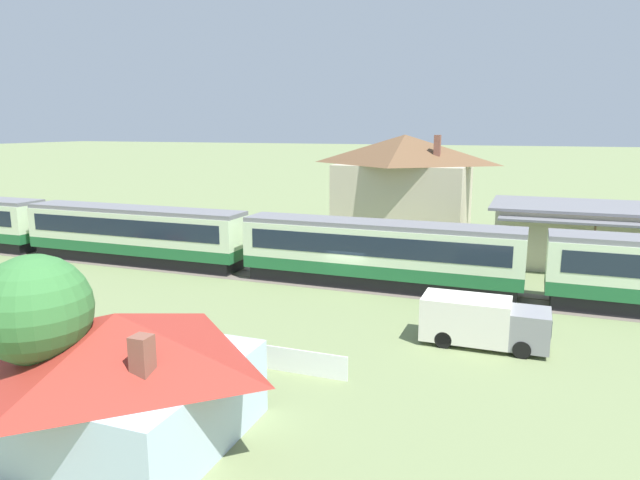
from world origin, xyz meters
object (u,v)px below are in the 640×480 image
(cottage_red_roof_3, at_px, (119,374))
(yard_tree_0, at_px, (36,311))
(parked_car_red, at_px, (7,282))
(station_building, at_px, (587,234))
(station_house_brown_roof, at_px, (404,184))
(delivery_truck_grey, at_px, (482,321))
(passenger_train, at_px, (250,241))

(cottage_red_roof_3, xyz_separation_m, yard_tree_0, (-1.70, -1.47, 2.41))
(yard_tree_0, bearing_deg, parked_car_red, 142.19)
(station_building, relative_size, cottage_red_roof_3, 1.75)
(station_building, distance_m, station_house_brown_roof, 17.04)
(station_house_brown_roof, relative_size, delivery_truck_grey, 2.18)
(cottage_red_roof_3, xyz_separation_m, parked_car_red, (-18.30, 11.42, -1.63))
(delivery_truck_grey, bearing_deg, yard_tree_0, -130.46)
(station_building, xyz_separation_m, cottage_red_roof_3, (-16.16, -32.30, -0.02))
(passenger_train, relative_size, parked_car_red, 17.46)
(parked_car_red, bearing_deg, station_house_brown_roof, 59.33)
(station_house_brown_roof, height_order, parked_car_red, station_house_brown_roof)
(passenger_train, relative_size, cottage_red_roof_3, 9.42)
(cottage_red_roof_3, relative_size, delivery_truck_grey, 1.37)
(passenger_train, relative_size, delivery_truck_grey, 12.91)
(parked_car_red, xyz_separation_m, yard_tree_0, (16.61, -12.88, 4.05))
(station_building, height_order, station_house_brown_roof, station_house_brown_roof)
(parked_car_red, bearing_deg, delivery_truck_grey, 6.41)
(passenger_train, height_order, delivery_truck_grey, passenger_train)
(station_building, relative_size, station_house_brown_roof, 1.10)
(parked_car_red, xyz_separation_m, delivery_truck_grey, (28.65, 1.24, 0.57))
(passenger_train, xyz_separation_m, station_building, (22.17, 11.66, -0.10))
(parked_car_red, bearing_deg, station_building, 35.15)
(passenger_train, xyz_separation_m, cottage_red_roof_3, (6.01, -20.64, -0.12))
(passenger_train, xyz_separation_m, yard_tree_0, (4.31, -22.11, 2.30))
(station_building, distance_m, parked_car_red, 40.33)
(station_building, relative_size, delivery_truck_grey, 2.40)
(delivery_truck_grey, xyz_separation_m, yard_tree_0, (-12.04, -14.12, 3.48))
(passenger_train, distance_m, yard_tree_0, 22.64)
(yard_tree_0, bearing_deg, station_house_brown_roof, 86.61)
(passenger_train, height_order, station_building, station_building)
(passenger_train, relative_size, station_house_brown_roof, 5.91)
(passenger_train, relative_size, yard_tree_0, 11.70)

